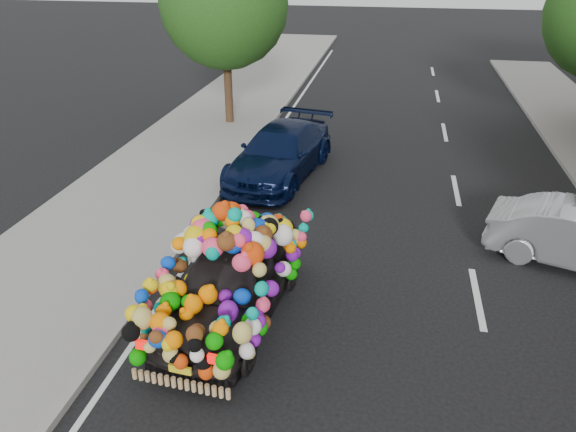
# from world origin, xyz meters

# --- Properties ---
(ground) EXTENTS (100.00, 100.00, 0.00)m
(ground) POSITION_xyz_m (0.00, 0.00, 0.00)
(ground) COLOR black
(ground) RESTS_ON ground
(sidewalk) EXTENTS (4.00, 60.00, 0.12)m
(sidewalk) POSITION_xyz_m (-4.30, 0.00, 0.06)
(sidewalk) COLOR gray
(sidewalk) RESTS_ON ground
(kerb) EXTENTS (0.15, 60.00, 0.13)m
(kerb) POSITION_xyz_m (-2.35, 0.00, 0.07)
(kerb) COLOR gray
(kerb) RESTS_ON ground
(lane_markings) EXTENTS (6.00, 50.00, 0.01)m
(lane_markings) POSITION_xyz_m (3.60, 0.00, 0.01)
(lane_markings) COLOR silver
(lane_markings) RESTS_ON ground
(tree_near_sidewalk) EXTENTS (4.20, 4.20, 6.13)m
(tree_near_sidewalk) POSITION_xyz_m (-3.80, 9.50, 4.02)
(tree_near_sidewalk) COLOR #332114
(tree_near_sidewalk) RESTS_ON ground
(plush_art_car) EXTENTS (2.34, 4.34, 2.00)m
(plush_art_car) POSITION_xyz_m (-0.61, -1.31, 1.02)
(plush_art_car) COLOR black
(plush_art_car) RESTS_ON ground
(navy_sedan) EXTENTS (2.65, 4.89, 1.34)m
(navy_sedan) POSITION_xyz_m (-1.10, 5.13, 0.67)
(navy_sedan) COLOR black
(navy_sedan) RESTS_ON ground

